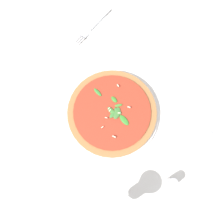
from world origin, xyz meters
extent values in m
plane|color=silver|center=(0.00, 0.00, 0.00)|extent=(6.00, 6.00, 0.00)
cylinder|color=white|center=(0.01, 0.01, 0.01)|extent=(0.34, 0.34, 0.01)
cylinder|color=#AD7542|center=(0.01, 0.01, 0.02)|extent=(0.32, 0.32, 0.02)
cylinder|color=#B73823|center=(0.01, 0.01, 0.03)|extent=(0.27, 0.27, 0.01)
ellipsoid|color=#427A36|center=(0.00, 0.03, 0.04)|extent=(0.05, 0.04, 0.01)
ellipsoid|color=#3D7F36|center=(0.01, 0.02, 0.04)|extent=(0.03, 0.02, 0.01)
ellipsoid|color=#438336|center=(0.01, 0.01, 0.04)|extent=(0.02, 0.04, 0.01)
ellipsoid|color=#3F8A2E|center=(-0.03, -0.01, 0.04)|extent=(0.02, 0.03, 0.01)
ellipsoid|color=#3A7A36|center=(-0.01, 0.03, 0.04)|extent=(0.02, 0.03, 0.01)
ellipsoid|color=#3B8734|center=(-0.01, -0.07, 0.04)|extent=(0.01, 0.04, 0.01)
ellipsoid|color=#498C35|center=(-0.02, 0.02, 0.04)|extent=(0.03, 0.02, 0.01)
ellipsoid|color=#3A8C2F|center=(0.00, 0.07, 0.04)|extent=(0.02, 0.05, 0.01)
cube|color=beige|center=(0.01, 0.00, 0.04)|extent=(0.01, 0.00, 0.01)
cube|color=beige|center=(0.01, 0.01, 0.04)|extent=(0.01, 0.00, 0.01)
cube|color=beige|center=(0.04, 0.02, 0.04)|extent=(0.01, 0.01, 0.00)
cube|color=beige|center=(-0.01, 0.04, 0.04)|extent=(0.01, 0.01, 0.01)
cube|color=beige|center=(-0.07, -0.04, 0.04)|extent=(0.00, 0.01, 0.01)
cube|color=beige|center=(0.07, 0.03, 0.04)|extent=(0.01, 0.00, 0.00)
cube|color=beige|center=(0.07, 0.08, 0.04)|extent=(0.01, 0.01, 0.01)
cube|color=beige|center=(-0.04, 0.05, 0.04)|extent=(0.01, 0.01, 0.01)
cylinder|color=white|center=(0.21, 0.25, 0.00)|extent=(0.08, 0.08, 0.00)
cylinder|color=white|center=(0.21, 0.25, 0.04)|extent=(0.01, 0.01, 0.07)
cone|color=white|center=(0.21, 0.25, 0.13)|extent=(0.08, 0.08, 0.09)
cylinder|color=white|center=(0.21, 0.25, 0.10)|extent=(0.04, 0.04, 0.03)
cube|color=white|center=(-0.20, -0.29, 0.00)|extent=(0.12, 0.08, 0.01)
cube|color=silver|center=(-0.23, -0.29, 0.01)|extent=(0.13, 0.02, 0.00)
cube|color=silver|center=(-0.14, -0.29, 0.01)|extent=(0.02, 0.03, 0.00)
cube|color=silver|center=(-0.11, -0.29, 0.01)|extent=(0.04, 0.01, 0.00)
cube|color=silver|center=(-0.11, -0.28, 0.01)|extent=(0.04, 0.01, 0.00)
cube|color=silver|center=(-0.11, -0.28, 0.01)|extent=(0.04, 0.01, 0.00)
cylinder|color=white|center=(-0.27, 0.30, 0.01)|extent=(0.18, 0.18, 0.01)
torus|color=white|center=(-0.27, 0.30, 0.01)|extent=(0.17, 0.17, 0.01)
cylinder|color=silver|center=(0.04, 0.32, 0.03)|extent=(0.03, 0.03, 0.06)
cylinder|color=#B7B7BF|center=(0.04, 0.32, 0.06)|extent=(0.03, 0.03, 0.01)
camera|label=1|loc=(0.17, 0.18, 0.92)|focal=42.00mm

